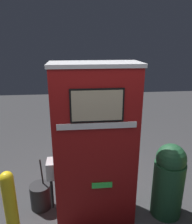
# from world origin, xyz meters

# --- Properties ---
(gas_pump) EXTENTS (1.04, 0.45, 1.95)m
(gas_pump) POSITION_xyz_m (-0.00, 0.21, 0.98)
(gas_pump) COLOR maroon
(gas_pump) RESTS_ON ground_plane
(safety_bollard) EXTENTS (0.13, 0.13, 1.00)m
(safety_bollard) POSITION_xyz_m (-0.88, -0.25, 0.52)
(safety_bollard) COLOR yellow
(safety_bollard) RESTS_ON ground_plane
(trash_bin) EXTENTS (0.38, 0.38, 0.98)m
(trash_bin) POSITION_xyz_m (0.92, 0.15, 0.50)
(trash_bin) COLOR #1E4C2D
(trash_bin) RESTS_ON ground_plane
(squeegee_bucket) EXTENTS (0.27, 0.27, 0.76)m
(squeegee_bucket) POSITION_xyz_m (-0.72, 0.42, 0.17)
(squeegee_bucket) COLOR #262628
(squeegee_bucket) RESTS_ON ground_plane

